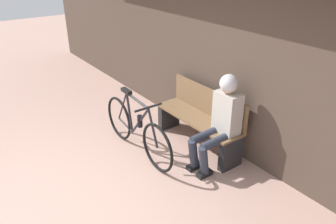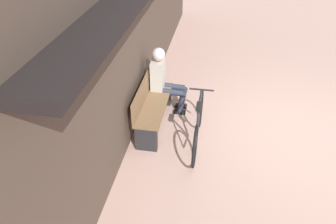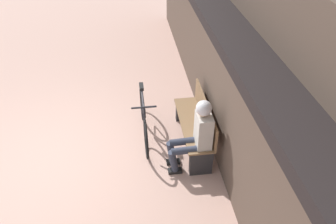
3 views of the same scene
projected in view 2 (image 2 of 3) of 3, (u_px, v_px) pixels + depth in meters
ground_plane at (277, 132)px, 5.77m from camera, size 24.00×24.00×0.00m
storefront_wall at (132, 33)px, 5.16m from camera, size 12.00×0.56×3.20m
park_bench_near at (152, 106)px, 5.73m from camera, size 1.47×0.42×0.86m
bicycle at (198, 124)px, 5.34m from camera, size 1.68×0.40×0.90m
person_seated at (163, 76)px, 5.95m from camera, size 0.34×0.66×1.26m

